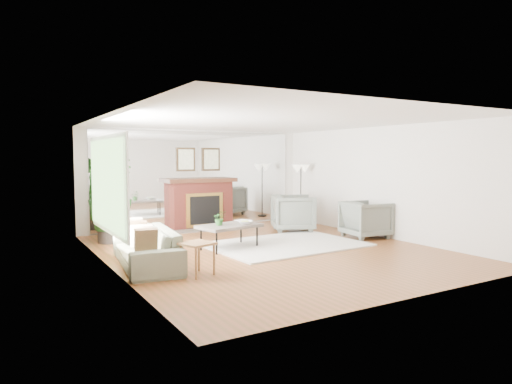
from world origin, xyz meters
TOP-DOWN VIEW (x-y plane):
  - ground at (0.00, 0.00)m, footprint 7.00×7.00m
  - wall_left at (-2.99, 0.00)m, footprint 0.02×7.00m
  - wall_right at (2.99, 0.00)m, footprint 0.02×7.00m
  - wall_back at (0.00, 3.49)m, footprint 6.00×0.02m
  - mirror_panel at (0.00, 3.47)m, footprint 5.40×0.04m
  - window_panel at (-2.96, 0.40)m, footprint 0.04×2.40m
  - fireplace at (0.00, 3.26)m, footprint 1.85×0.83m
  - area_rug at (0.54, 0.26)m, footprint 3.15×2.32m
  - coffee_table at (-0.61, 0.50)m, footprint 1.32×0.93m
  - sofa at (-2.45, -0.07)m, footprint 1.06×2.19m
  - armchair_back at (1.72, 1.64)m, footprint 1.29×1.28m
  - armchair_front at (2.60, 0.07)m, footprint 1.02×1.00m
  - side_table at (-1.96, -1.05)m, footprint 0.56×0.56m
  - potted_ficus at (-2.47, 2.40)m, footprint 1.09×1.09m
  - floor_lamp at (2.53, 2.45)m, footprint 0.52×0.29m
  - tabletop_plant at (-0.82, 0.51)m, footprint 0.29×0.26m
  - fruit_bowl at (-0.33, 0.39)m, footprint 0.37×0.37m
  - book at (-0.25, 0.73)m, footprint 0.32×0.37m

SIDE VIEW (x-z plane):
  - ground at x=0.00m, z-range 0.00..0.00m
  - area_rug at x=0.54m, z-range 0.00..0.03m
  - sofa at x=-2.45m, z-range 0.00..0.62m
  - armchair_front at x=2.60m, z-range 0.00..0.83m
  - side_table at x=-1.96m, z-range 0.17..0.68m
  - coffee_table at x=-0.61m, z-range 0.20..0.68m
  - armchair_back at x=1.72m, z-range 0.00..0.90m
  - book at x=-0.25m, z-range 0.48..0.51m
  - fruit_bowl at x=-0.33m, z-range 0.48..0.56m
  - tabletop_plant at x=-0.82m, z-range 0.48..0.77m
  - fireplace at x=0.00m, z-range -0.37..1.68m
  - potted_ficus at x=-2.47m, z-range 0.06..1.93m
  - wall_left at x=-2.99m, z-range 0.00..2.50m
  - wall_right at x=2.99m, z-range 0.00..2.50m
  - wall_back at x=0.00m, z-range 0.00..2.50m
  - mirror_panel at x=0.00m, z-range 0.05..2.45m
  - window_panel at x=-2.96m, z-range 0.60..2.10m
  - floor_lamp at x=2.53m, z-range 0.57..2.17m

